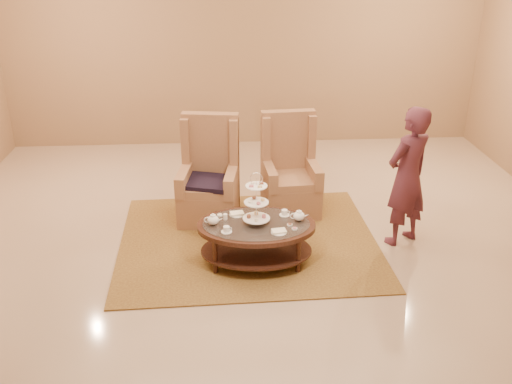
{
  "coord_description": "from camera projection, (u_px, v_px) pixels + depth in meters",
  "views": [
    {
      "loc": [
        -0.44,
        -5.61,
        3.37
      ],
      "look_at": [
        -0.05,
        0.2,
        0.73
      ],
      "focal_mm": 40.0,
      "sensor_mm": 36.0,
      "label": 1
    }
  ],
  "objects": [
    {
      "name": "rug",
      "position": [
        248.0,
        241.0,
        6.86
      ],
      "size": [
        3.11,
        2.62,
        0.02
      ],
      "rotation": [
        0.0,
        0.0,
        0.03
      ],
      "color": "olive",
      "rests_on": "ground"
    },
    {
      "name": "armchair_left",
      "position": [
        210.0,
        184.0,
        7.29
      ],
      "size": [
        0.82,
        0.84,
        1.33
      ],
      "rotation": [
        0.0,
        0.0,
        -0.14
      ],
      "color": "#9E6C4A",
      "rests_on": "ground"
    },
    {
      "name": "tea_table",
      "position": [
        256.0,
        231.0,
        6.27
      ],
      "size": [
        1.34,
        0.96,
        1.09
      ],
      "rotation": [
        0.0,
        0.0,
        -0.05
      ],
      "color": "black",
      "rests_on": "ground"
    },
    {
      "name": "ground",
      "position": [
        262.0,
        257.0,
        6.52
      ],
      "size": [
        8.0,
        8.0,
        0.0
      ],
      "primitive_type": "plane",
      "color": "tan",
      "rests_on": "ground"
    },
    {
      "name": "wall_back",
      "position": [
        244.0,
        42.0,
        9.43
      ],
      "size": [
        8.0,
        0.04,
        3.5
      ],
      "primitive_type": "cube",
      "color": "#977452",
      "rests_on": "ground"
    },
    {
      "name": "ceiling",
      "position": [
        262.0,
        257.0,
        6.52
      ],
      "size": [
        8.0,
        8.0,
        0.02
      ],
      "primitive_type": "cube",
      "color": "white",
      "rests_on": "ground"
    },
    {
      "name": "armchair_right",
      "position": [
        290.0,
        178.0,
        7.51
      ],
      "size": [
        0.75,
        0.77,
        1.3
      ],
      "rotation": [
        0.0,
        0.0,
        0.07
      ],
      "color": "#9E6C4A",
      "rests_on": "ground"
    },
    {
      "name": "person",
      "position": [
        407.0,
        177.0,
        6.53
      ],
      "size": [
        0.73,
        0.65,
        1.67
      ],
      "rotation": [
        0.0,
        0.0,
        3.68
      ],
      "color": "#4E212F",
      "rests_on": "ground"
    }
  ]
}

